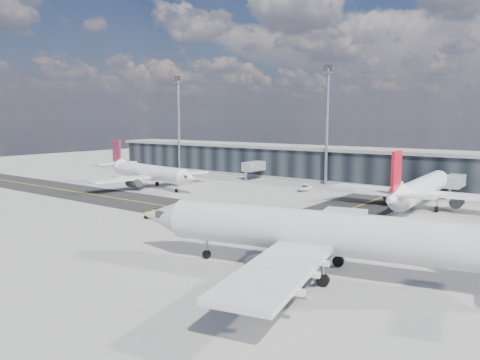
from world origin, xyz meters
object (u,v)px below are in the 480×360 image
Objects in this scene: airliner_near at (328,234)px; baggage_tug at (154,214)px; airliner_redtail at (421,189)px; airliner_af at (148,172)px; service_van at (305,188)px.

baggage_tug is (-34.69, 7.94, -3.53)m from airliner_near.
airliner_near reaches higher than airliner_redtail.
airliner_af is 12.30× the size of baggage_tug.
airliner_af is at bearing 50.37° from airliner_near.
airliner_near is at bearing -68.71° from service_van.
airliner_af reaches higher than baggage_tug.
airliner_near reaches higher than airliner_af.
airliner_af is 70.12m from airliner_near.
service_van is at bearing 165.76° from baggage_tug.
service_van is (-27.20, 7.37, -3.08)m from airliner_redtail.
airliner_redtail is at bearing 108.98° from airliner_af.
baggage_tug is at bearing 59.02° from airliner_af.
baggage_tug reaches higher than service_van.
baggage_tug is (27.82, -23.81, -2.65)m from airliner_af.
baggage_tug is at bearing -106.73° from service_van.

